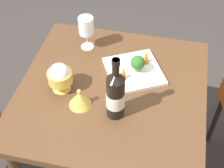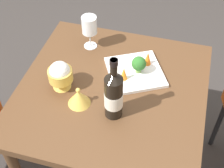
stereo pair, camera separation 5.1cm
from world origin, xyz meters
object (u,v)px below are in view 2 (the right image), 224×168
at_px(wine_bottle, 114,95).
at_px(wine_glass, 89,26).
at_px(serving_plate, 135,72).
at_px(carrot_garnish_right, 148,58).
at_px(carrot_garnish_left, 124,73).
at_px(broccoli_floret, 139,64).
at_px(rice_bowl_lid, 79,97).
at_px(rice_bowl, 60,75).

xyz_separation_m(wine_bottle, wine_glass, (0.40, 0.23, 0.01)).
bearing_deg(serving_plate, carrot_garnish_right, -34.70).
bearing_deg(wine_bottle, serving_plate, -7.54).
distance_m(wine_glass, serving_plate, 0.32).
height_order(wine_glass, carrot_garnish_left, wine_glass).
height_order(broccoli_floret, carrot_garnish_right, broccoli_floret).
xyz_separation_m(wine_glass, rice_bowl_lid, (-0.38, -0.07, -0.09)).
bearing_deg(carrot_garnish_left, wine_bottle, -178.51).
xyz_separation_m(wine_glass, carrot_garnish_left, (-0.20, -0.23, -0.08)).
bearing_deg(carrot_garnish_left, rice_bowl_lid, 139.70).
bearing_deg(wine_glass, serving_plate, -116.82).
height_order(rice_bowl, broccoli_floret, rice_bowl).
bearing_deg(broccoli_floret, rice_bowl, 118.21).
distance_m(carrot_garnish_left, carrot_garnish_right, 0.16).
height_order(rice_bowl_lid, carrot_garnish_right, rice_bowl_lid).
bearing_deg(rice_bowl_lid, wine_glass, 10.91).
relative_size(wine_glass, carrot_garnish_left, 2.67).
distance_m(rice_bowl, broccoli_floret, 0.36).
xyz_separation_m(rice_bowl_lid, serving_plate, (0.25, -0.19, -0.03)).
xyz_separation_m(broccoli_floret, carrot_garnish_left, (-0.06, 0.06, -0.02)).
bearing_deg(serving_plate, rice_bowl, 119.60).
bearing_deg(wine_bottle, wine_glass, 30.32).
relative_size(rice_bowl, broccoli_floret, 1.65).
xyz_separation_m(serving_plate, carrot_garnish_left, (-0.07, 0.04, 0.04)).
distance_m(wine_bottle, rice_bowl, 0.29).
relative_size(wine_glass, serving_plate, 0.53).
bearing_deg(wine_bottle, carrot_garnish_right, -13.67).
distance_m(wine_bottle, serving_plate, 0.29).
distance_m(rice_bowl_lid, carrot_garnish_right, 0.39).
height_order(rice_bowl, carrot_garnish_left, rice_bowl).
xyz_separation_m(carrot_garnish_left, carrot_garnish_right, (0.13, -0.08, 0.00)).
bearing_deg(carrot_garnish_left, wine_glass, 48.67).
distance_m(wine_glass, rice_bowl_lid, 0.40).
distance_m(wine_bottle, broccoli_floret, 0.27).
height_order(wine_bottle, broccoli_floret, wine_bottle).
height_order(wine_glass, broccoli_floret, wine_glass).
relative_size(rice_bowl_lid, broccoli_floret, 1.17).
height_order(wine_glass, carrot_garnish_right, wine_glass).
xyz_separation_m(wine_bottle, rice_bowl_lid, (0.02, 0.16, -0.08)).
bearing_deg(rice_bowl, broccoli_floret, -61.79).
bearing_deg(carrot_garnish_left, carrot_garnish_right, -33.18).
distance_m(rice_bowl_lid, broccoli_floret, 0.32).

